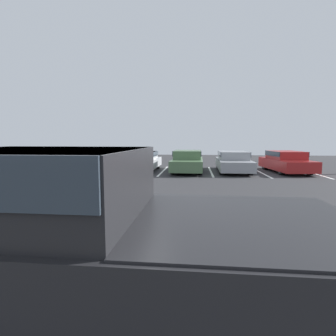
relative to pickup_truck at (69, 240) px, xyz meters
name	(u,v)px	position (x,y,z in m)	size (l,w,h in m)	color
ground_plane	(74,279)	(-0.40, 0.85, -0.92)	(60.00, 60.00, 0.00)	#2D2D30
stall_stripe_a	(73,170)	(-6.56, 13.55, -0.92)	(0.12, 5.07, 0.01)	white
stall_stripe_b	(117,170)	(-3.63, 13.55, -0.92)	(0.12, 5.07, 0.01)	white
stall_stripe_c	(163,171)	(-0.71, 13.55, -0.92)	(0.12, 5.07, 0.01)	white
stall_stripe_d	(211,171)	(2.22, 13.55, -0.92)	(0.12, 5.07, 0.01)	white
stall_stripe_e	(260,172)	(5.15, 13.55, -0.92)	(0.12, 5.07, 0.01)	white
stall_stripe_f	(312,173)	(8.07, 13.55, -0.92)	(0.12, 5.07, 0.01)	white
pickup_truck	(69,240)	(0.00, 0.00, 0.00)	(5.72, 2.10, 1.86)	black
parked_sedan_a	(92,160)	(-5.24, 13.39, -0.26)	(1.99, 4.69, 1.24)	gray
parked_sedan_b	(142,161)	(-2.06, 13.49, -0.28)	(1.93, 4.60, 1.19)	#B7BABF
parked_sedan_c	(188,160)	(0.81, 13.33, -0.24)	(1.86, 4.44, 1.28)	#4C6B47
parked_sedan_d	(233,161)	(3.56, 13.68, -0.26)	(1.91, 4.69, 1.23)	gray
parked_sedan_e	(286,161)	(6.67, 13.79, -0.26)	(2.25, 4.48, 1.25)	maroon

